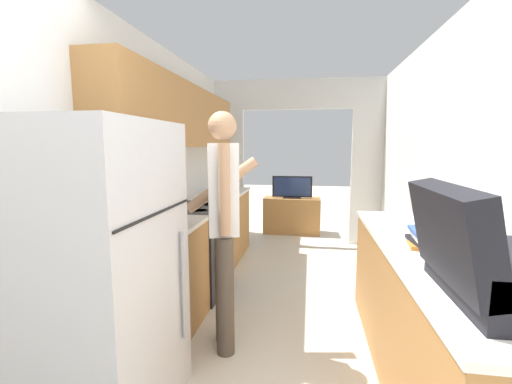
% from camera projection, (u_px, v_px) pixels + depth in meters
% --- Properties ---
extents(wall_left, '(0.38, 6.75, 2.50)m').
position_uv_depth(wall_left, '(146.00, 151.00, 3.04)').
color(wall_left, silver).
rests_on(wall_left, ground_plane).
extents(wall_right, '(0.06, 6.75, 2.50)m').
position_uv_depth(wall_right, '(472.00, 184.00, 2.33)').
color(wall_right, silver).
rests_on(wall_right, ground_plane).
extents(wall_far_with_doorway, '(2.95, 0.06, 2.50)m').
position_uv_depth(wall_far_with_doorway, '(296.00, 150.00, 5.25)').
color(wall_far_with_doorway, silver).
rests_on(wall_far_with_doorway, ground_plane).
extents(counter_left, '(0.62, 2.98, 0.89)m').
position_uv_depth(counter_left, '(201.00, 242.00, 3.81)').
color(counter_left, '#9E6B38').
rests_on(counter_left, ground_plane).
extents(counter_right, '(0.62, 2.32, 0.89)m').
position_uv_depth(counter_right, '(431.00, 317.00, 2.14)').
color(counter_right, '#9E6B38').
rests_on(counter_right, ground_plane).
extents(refrigerator, '(0.77, 0.83, 1.64)m').
position_uv_depth(refrigerator, '(94.00, 278.00, 1.80)').
color(refrigerator, '#B7B7BC').
rests_on(refrigerator, ground_plane).
extents(range_oven, '(0.66, 0.77, 1.03)m').
position_uv_depth(range_oven, '(193.00, 249.00, 3.54)').
color(range_oven, black).
rests_on(range_oven, ground_plane).
extents(person, '(0.55, 0.45, 1.75)m').
position_uv_depth(person, '(224.00, 224.00, 2.47)').
color(person, '#4C4238').
rests_on(person, ground_plane).
extents(suitcase, '(0.48, 0.65, 0.47)m').
position_uv_depth(suitcase, '(483.00, 261.00, 1.37)').
color(suitcase, black).
rests_on(suitcase, counter_right).
extents(book_stack, '(0.23, 0.31, 0.11)m').
position_uv_depth(book_stack, '(427.00, 238.00, 2.09)').
color(book_stack, '#C67028').
rests_on(book_stack, counter_right).
extents(tv_cabinet, '(0.97, 0.42, 0.61)m').
position_uv_depth(tv_cabinet, '(292.00, 215.00, 5.94)').
color(tv_cabinet, '#9E6B38').
rests_on(tv_cabinet, ground_plane).
extents(television, '(0.68, 0.16, 0.38)m').
position_uv_depth(television, '(292.00, 187.00, 5.83)').
color(television, black).
rests_on(television, tv_cabinet).
extents(knife, '(0.12, 0.34, 0.02)m').
position_uv_depth(knife, '(211.00, 197.00, 4.06)').
color(knife, '#B7B7BC').
rests_on(knife, counter_left).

